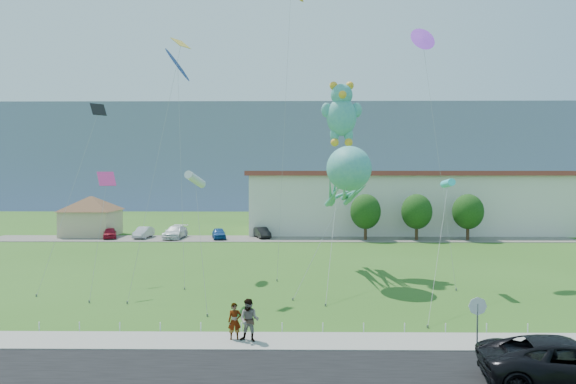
# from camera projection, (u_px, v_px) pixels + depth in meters

# --- Properties ---
(ground) EXTENTS (160.00, 160.00, 0.00)m
(ground) POSITION_uv_depth(u_px,v_px,m) (263.00, 325.00, 26.46)
(ground) COLOR #2D5818
(ground) RESTS_ON ground
(sidewalk) EXTENTS (80.00, 2.50, 0.10)m
(sidewalk) POSITION_uv_depth(u_px,v_px,m) (260.00, 341.00, 23.71)
(sidewalk) COLOR gray
(sidewalk) RESTS_ON ground
(parking_strip) EXTENTS (70.00, 6.00, 0.06)m
(parking_strip) POSITION_uv_depth(u_px,v_px,m) (281.00, 239.00, 61.44)
(parking_strip) COLOR #59544C
(parking_strip) RESTS_ON ground
(hill_ridge) EXTENTS (160.00, 50.00, 25.00)m
(hill_ridge) POSITION_uv_depth(u_px,v_px,m) (288.00, 158.00, 145.95)
(hill_ridge) COLOR slate
(hill_ridge) RESTS_ON ground
(pavilion) EXTENTS (9.20, 9.20, 5.00)m
(pavilion) POSITION_uv_depth(u_px,v_px,m) (91.00, 212.00, 64.61)
(pavilion) COLOR tan
(pavilion) RESTS_ON ground
(warehouse) EXTENTS (61.00, 15.00, 8.20)m
(warehouse) POSITION_uv_depth(u_px,v_px,m) (473.00, 201.00, 69.99)
(warehouse) COLOR beige
(warehouse) RESTS_ON ground
(stop_sign) EXTENTS (0.80, 0.07, 2.50)m
(stop_sign) POSITION_uv_depth(u_px,v_px,m) (478.00, 311.00, 22.09)
(stop_sign) COLOR slate
(stop_sign) RESTS_ON ground
(rope_fence) EXTENTS (26.05, 0.05, 0.50)m
(rope_fence) POSITION_uv_depth(u_px,v_px,m) (262.00, 328.00, 25.16)
(rope_fence) COLOR white
(rope_fence) RESTS_ON ground
(tree_near) EXTENTS (3.60, 3.60, 5.47)m
(tree_near) POSITION_uv_depth(u_px,v_px,m) (366.00, 212.00, 60.21)
(tree_near) COLOR #3F2B19
(tree_near) RESTS_ON ground
(tree_mid) EXTENTS (3.60, 3.60, 5.47)m
(tree_mid) POSITION_uv_depth(u_px,v_px,m) (417.00, 212.00, 60.14)
(tree_mid) COLOR #3F2B19
(tree_mid) RESTS_ON ground
(tree_far) EXTENTS (3.60, 3.60, 5.47)m
(tree_far) POSITION_uv_depth(u_px,v_px,m) (468.00, 212.00, 60.07)
(tree_far) COLOR #3F2B19
(tree_far) RESTS_ON ground
(suv) EXTENTS (6.53, 3.58, 1.73)m
(suv) POSITION_uv_depth(u_px,v_px,m) (569.00, 363.00, 18.58)
(suv) COLOR black
(suv) RESTS_ON road
(pedestrian_left) EXTENTS (0.68, 0.51, 1.69)m
(pedestrian_left) POSITION_uv_depth(u_px,v_px,m) (235.00, 321.00, 23.83)
(pedestrian_left) COLOR gray
(pedestrian_left) RESTS_ON sidewalk
(pedestrian_right) EXTENTS (1.09, 0.94, 1.95)m
(pedestrian_right) POSITION_uv_depth(u_px,v_px,m) (249.00, 320.00, 23.56)
(pedestrian_right) COLOR gray
(pedestrian_right) RESTS_ON sidewalk
(parked_car_red) EXTENTS (2.66, 4.05, 1.28)m
(parked_car_red) POSITION_uv_depth(u_px,v_px,m) (110.00, 233.00, 61.76)
(parked_car_red) COLOR #AA142A
(parked_car_red) RESTS_ON parking_strip
(parked_car_silver) EXTENTS (1.68, 4.10, 1.32)m
(parked_car_silver) POSITION_uv_depth(u_px,v_px,m) (144.00, 232.00, 62.11)
(parked_car_silver) COLOR #ADADB4
(parked_car_silver) RESTS_ON parking_strip
(parked_car_white) EXTENTS (2.44, 5.23, 1.48)m
(parked_car_white) POSITION_uv_depth(u_px,v_px,m) (175.00, 232.00, 61.72)
(parked_car_white) COLOR white
(parked_car_white) RESTS_ON parking_strip
(parked_car_blue) EXTENTS (2.29, 3.98, 1.28)m
(parked_car_blue) POSITION_uv_depth(u_px,v_px,m) (219.00, 233.00, 61.29)
(parked_car_blue) COLOR #1A488F
(parked_car_blue) RESTS_ON parking_strip
(parked_car_black) EXTENTS (2.55, 4.09, 1.27)m
(parked_car_black) POSITION_uv_depth(u_px,v_px,m) (262.00, 232.00, 62.24)
(parked_car_black) COLOR black
(parked_car_black) RESTS_ON parking_strip
(octopus_kite) EXTENTS (5.57, 11.57, 9.76)m
(octopus_kite) POSITION_uv_depth(u_px,v_px,m) (347.00, 178.00, 37.14)
(octopus_kite) COLOR teal
(octopus_kite) RESTS_ON ground
(teddy_bear_kite) EXTENTS (3.65, 12.59, 15.22)m
(teddy_bear_kite) POSITION_uv_depth(u_px,v_px,m) (342.00, 112.00, 41.20)
(teddy_bear_kite) COLOR teal
(teddy_bear_kite) RESTS_ON ground
(small_kite_blue) EXTENTS (3.11, 8.73, 17.41)m
(small_kite_blue) POSITION_uv_depth(u_px,v_px,m) (178.00, 69.00, 41.75)
(small_kite_blue) COLOR blue
(small_kite_blue) RESTS_ON ground
(small_kite_purple) EXTENTS (1.82, 6.83, 18.97)m
(small_kite_purple) POSITION_uv_depth(u_px,v_px,m) (423.00, 44.00, 39.54)
(small_kite_purple) COLOR purple
(small_kite_purple) RESTS_ON ground
(small_kite_pink) EXTENTS (1.29, 3.97, 7.91)m
(small_kite_pink) POSITION_uv_depth(u_px,v_px,m) (105.00, 189.00, 33.70)
(small_kite_pink) COLOR #FA3788
(small_kite_pink) RESTS_ON ground
(small_kite_white) EXTENTS (1.63, 4.88, 7.89)m
(small_kite_white) POSITION_uv_depth(u_px,v_px,m) (195.00, 180.00, 31.44)
(small_kite_white) COLOR silver
(small_kite_white) RESTS_ON ground
(small_kite_cyan) EXTENTS (3.90, 10.08, 7.61)m
(small_kite_cyan) POSITION_uv_depth(u_px,v_px,m) (448.00, 184.00, 34.43)
(small_kite_cyan) COLOR #34D7EE
(small_kite_cyan) RESTS_ON ground
(small_kite_black) EXTENTS (2.02, 8.01, 13.19)m
(small_kite_black) POSITION_uv_depth(u_px,v_px,m) (92.00, 129.00, 38.54)
(small_kite_black) COLOR black
(small_kite_black) RESTS_ON ground
(small_kite_yellow) EXTENTS (2.92, 5.70, 17.19)m
(small_kite_yellow) POSITION_uv_depth(u_px,v_px,m) (174.00, 75.00, 34.53)
(small_kite_yellow) COLOR gold
(small_kite_yellow) RESTS_ON ground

